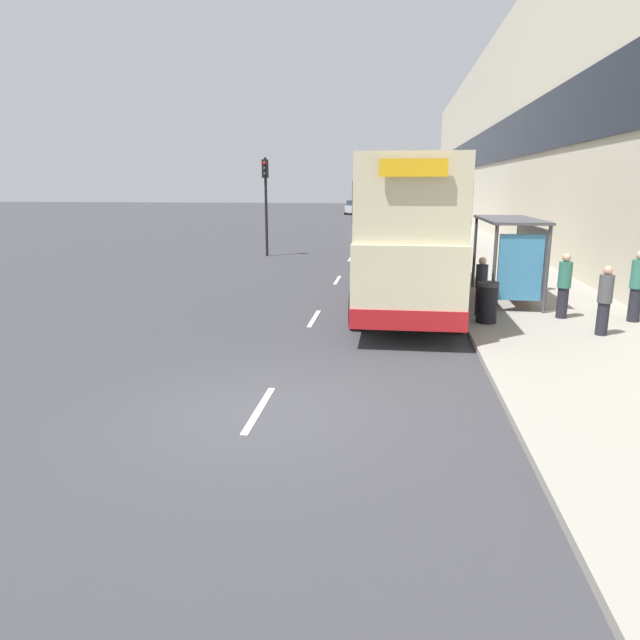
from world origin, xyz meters
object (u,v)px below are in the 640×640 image
(pedestrian_at_shelter, at_px, (481,286))
(pedestrian_2, at_px, (564,285))
(double_decker_bus_ahead, at_px, (401,210))
(litter_bin, at_px, (487,302))
(pedestrian_1, at_px, (637,286))
(car_0, at_px, (353,207))
(pedestrian_3, at_px, (605,300))
(traffic_light_far_kerb, at_px, (266,191))
(double_decker_bus_near, at_px, (406,230))
(bus_shelter, at_px, (516,244))
(pedestrian_4, at_px, (539,265))

(pedestrian_at_shelter, distance_m, pedestrian_2, 2.13)
(double_decker_bus_ahead, xyz_separation_m, litter_bin, (2.05, -16.56, -1.62))
(pedestrian_1, bearing_deg, pedestrian_2, 173.76)
(car_0, relative_size, pedestrian_at_shelter, 2.63)
(pedestrian_1, height_order, pedestrian_3, pedestrian_1)
(car_0, bearing_deg, pedestrian_2, 99.53)
(traffic_light_far_kerb, bearing_deg, double_decker_bus_ahead, 18.05)
(pedestrian_1, relative_size, traffic_light_far_kerb, 0.37)
(car_0, xyz_separation_m, pedestrian_3, (10.12, -59.43, 0.13))
(double_decker_bus_near, relative_size, traffic_light_far_kerb, 2.19)
(double_decker_bus_ahead, distance_m, litter_bin, 16.77)
(double_decker_bus_near, height_order, pedestrian_3, double_decker_bus_near)
(bus_shelter, bearing_deg, pedestrian_3, -71.94)
(pedestrian_2, xyz_separation_m, pedestrian_4, (0.33, 4.13, -0.01))
(pedestrian_at_shelter, height_order, pedestrian_1, pedestrian_1)
(pedestrian_at_shelter, xyz_separation_m, pedestrian_2, (2.13, -0.05, 0.07))
(double_decker_bus_near, height_order, pedestrian_4, double_decker_bus_near)
(pedestrian_4, bearing_deg, double_decker_bus_near, -155.28)
(pedestrian_3, bearing_deg, litter_bin, 159.14)
(litter_bin, bearing_deg, pedestrian_1, 8.89)
(car_0, relative_size, traffic_light_far_kerb, 0.84)
(car_0, relative_size, litter_bin, 3.98)
(bus_shelter, height_order, pedestrian_at_shelter, bus_shelter)
(double_decker_bus_near, xyz_separation_m, pedestrian_at_shelter, (2.02, -2.02, -1.33))
(double_decker_bus_near, xyz_separation_m, double_decker_bus_ahead, (0.02, 13.71, 0.00))
(pedestrian_1, bearing_deg, pedestrian_4, 108.05)
(pedestrian_at_shelter, bearing_deg, pedestrian_4, 58.92)
(litter_bin, distance_m, traffic_light_far_kerb, 17.09)
(double_decker_bus_ahead, distance_m, traffic_light_far_kerb, 7.33)
(pedestrian_2, bearing_deg, pedestrian_at_shelter, 178.63)
(pedestrian_3, relative_size, litter_bin, 1.57)
(car_0, xyz_separation_m, pedestrian_at_shelter, (7.56, -57.63, 0.10))
(pedestrian_1, bearing_deg, pedestrian_3, -130.09)
(double_decker_bus_ahead, bearing_deg, car_0, 97.56)
(double_decker_bus_near, distance_m, car_0, 55.91)
(car_0, bearing_deg, pedestrian_3, 99.67)
(traffic_light_far_kerb, bearing_deg, pedestrian_2, -50.82)
(double_decker_bus_near, relative_size, pedestrian_at_shelter, 6.83)
(double_decker_bus_near, relative_size, pedestrian_1, 5.90)
(pedestrian_at_shelter, distance_m, pedestrian_3, 3.13)
(double_decker_bus_near, relative_size, car_0, 2.60)
(bus_shelter, bearing_deg, traffic_light_far_kerb, 131.93)
(bus_shelter, bearing_deg, litter_bin, -112.23)
(bus_shelter, height_order, car_0, bus_shelter)
(pedestrian_2, height_order, pedestrian_4, pedestrian_2)
(bus_shelter, distance_m, pedestrian_3, 4.25)
(bus_shelter, bearing_deg, pedestrian_1, -42.70)
(double_decker_bus_ahead, bearing_deg, bus_shelter, -76.44)
(pedestrian_1, distance_m, litter_bin, 3.88)
(double_decker_bus_ahead, height_order, pedestrian_1, double_decker_bus_ahead)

